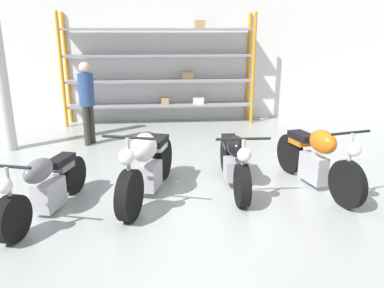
% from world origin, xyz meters
% --- Properties ---
extents(ground_plane, '(30.00, 30.00, 0.00)m').
position_xyz_m(ground_plane, '(0.00, 0.00, 0.00)').
color(ground_plane, '#9EA3A0').
extents(back_wall, '(30.00, 0.08, 3.60)m').
position_xyz_m(back_wall, '(0.00, 5.24, 1.80)').
color(back_wall, white).
rests_on(back_wall, ground_plane).
extents(shelving_rack, '(4.92, 0.63, 2.83)m').
position_xyz_m(shelving_rack, '(-0.38, 4.87, 1.42)').
color(shelving_rack, orange).
rests_on(shelving_rack, ground_plane).
extents(motorcycle_grey, '(0.81, 1.95, 0.92)m').
position_xyz_m(motorcycle_grey, '(-2.01, -0.33, 0.39)').
color(motorcycle_grey, black).
rests_on(motorcycle_grey, ground_plane).
extents(motorcycle_white, '(0.93, 2.10, 1.11)m').
position_xyz_m(motorcycle_white, '(-0.68, 0.10, 0.49)').
color(motorcycle_white, black).
rests_on(motorcycle_white, ground_plane).
extents(motorcycle_black, '(0.75, 1.96, 0.98)m').
position_xyz_m(motorcycle_black, '(0.65, 0.33, 0.42)').
color(motorcycle_black, black).
rests_on(motorcycle_black, ground_plane).
extents(motorcycle_orange, '(0.73, 2.08, 1.07)m').
position_xyz_m(motorcycle_orange, '(1.90, 0.18, 0.49)').
color(motorcycle_orange, black).
rests_on(motorcycle_orange, ground_plane).
extents(person_browsing, '(0.43, 0.43, 1.76)m').
position_xyz_m(person_browsing, '(-1.99, 2.94, 1.04)').
color(person_browsing, '#38332D').
rests_on(person_browsing, ground_plane).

